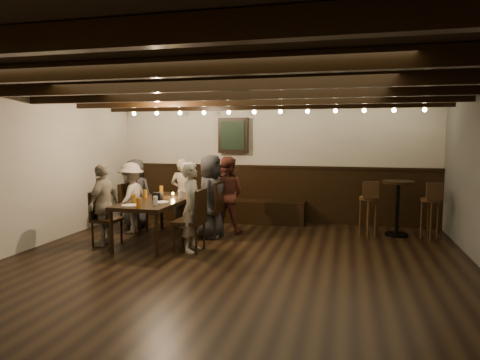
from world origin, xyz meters
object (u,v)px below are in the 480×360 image
(high_top_table, at_px, (398,200))
(bar_stool_right, at_px, (430,218))
(dining_table, at_px, (159,203))
(person_left_far, at_px, (103,205))
(chair_right_far, at_px, (190,232))
(chair_right_near, at_px, (209,220))
(chair_left_near, at_px, (133,218))
(bar_stool_left, at_px, (368,216))
(person_left_near, at_px, (131,198))
(person_bench_centre, at_px, (183,193))
(person_right_near, at_px, (211,196))
(person_right_far, at_px, (192,207))
(person_bench_left, at_px, (136,193))
(chair_left_far, at_px, (106,229))
(person_bench_right, at_px, (227,195))

(high_top_table, relative_size, bar_stool_right, 0.99)
(dining_table, xyz_separation_m, person_left_far, (-0.75, -0.45, 0.01))
(chair_right_far, bearing_deg, chair_right_near, -0.03)
(chair_left_near, distance_m, high_top_table, 4.69)
(chair_right_far, xyz_separation_m, bar_stool_left, (2.65, 1.62, 0.08))
(person_left_near, xyz_separation_m, bar_stool_left, (4.12, 0.72, -0.27))
(high_top_table, bearing_deg, person_bench_centre, -175.16)
(person_right_near, distance_m, person_right_far, 0.90)
(person_bench_left, distance_m, person_left_near, 0.47)
(person_bench_left, height_order, person_right_near, person_right_near)
(chair_right_near, distance_m, bar_stool_left, 2.74)
(person_right_near, bearing_deg, chair_left_near, 90.00)
(person_right_near, bearing_deg, person_right_far, -180.00)
(person_left_near, bearing_deg, dining_table, 59.04)
(chair_right_far, height_order, person_left_far, person_left_far)
(person_left_near, bearing_deg, bar_stool_left, 100.09)
(chair_left_far, xyz_separation_m, high_top_table, (4.59, 1.83, 0.37))
(chair_left_far, bearing_deg, chair_right_far, 90.00)
(dining_table, xyz_separation_m, person_bench_right, (0.90, 0.90, 0.05))
(chair_left_far, relative_size, bar_stool_right, 0.88)
(person_bench_centre, bearing_deg, person_left_near, 38.66)
(dining_table, relative_size, chair_left_far, 2.15)
(chair_right_near, height_order, person_bench_right, person_bench_right)
(chair_left_far, bearing_deg, chair_right_near, 122.03)
(person_left_near, height_order, person_left_far, person_left_far)
(person_bench_left, bearing_deg, chair_left_near, 111.93)
(chair_right_near, relative_size, person_bench_left, 0.74)
(chair_right_far, distance_m, person_right_far, 0.39)
(person_right_far, xyz_separation_m, high_top_table, (3.12, 1.83, -0.04))
(chair_left_near, distance_m, person_right_far, 1.77)
(dining_table, height_order, bar_stool_left, bar_stool_left)
(chair_right_near, bearing_deg, person_right_far, -178.11)
(person_bench_left, distance_m, person_right_near, 1.71)
(person_left_near, bearing_deg, person_right_far, 59.04)
(person_bench_centre, height_order, person_left_near, person_bench_centre)
(person_right_far, height_order, bar_stool_left, person_right_far)
(chair_left_near, height_order, chair_right_far, chair_right_far)
(person_bench_left, xyz_separation_m, bar_stool_right, (5.27, 0.32, -0.29))
(chair_left_near, bearing_deg, chair_right_far, 57.97)
(chair_right_near, bearing_deg, person_right_near, -90.00)
(chair_left_near, xyz_separation_m, bar_stool_right, (5.09, 0.77, 0.09))
(person_bench_left, xyz_separation_m, person_bench_centre, (0.90, 0.15, 0.01))
(bar_stool_right, bearing_deg, person_left_far, -175.31)
(chair_left_far, distance_m, high_top_table, 4.95)
(dining_table, relative_size, person_bench_centre, 1.41)
(chair_left_far, height_order, high_top_table, high_top_table)
(person_right_near, bearing_deg, dining_table, 120.96)
(person_bench_centre, bearing_deg, person_bench_left, 9.46)
(person_right_near, height_order, high_top_table, person_right_near)
(chair_right_far, bearing_deg, bar_stool_right, -65.18)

